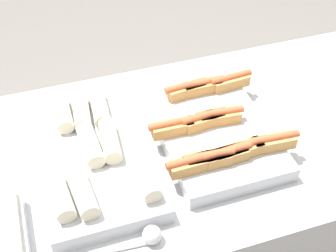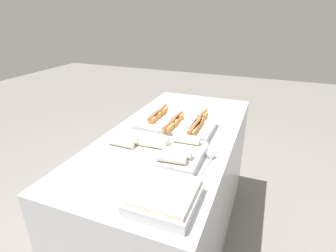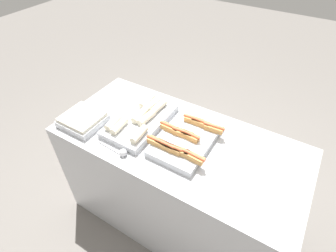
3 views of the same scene
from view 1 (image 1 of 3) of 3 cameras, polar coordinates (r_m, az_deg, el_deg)
name	(u,v)px [view 1 (image 1 of 3)]	position (r m, az deg, el deg)	size (l,w,h in m)	color
counter	(188,228)	(1.80, 2.50, -12.35)	(1.68, 0.79, 0.94)	#B7BABF
tray_hotdogs	(212,128)	(1.42, 5.39, -0.24)	(0.40, 0.50, 0.10)	#B7BABF
tray_wraps	(93,154)	(1.35, -9.18, -3.38)	(0.31, 0.54, 0.10)	#B7BABF
serving_spoon_near	(145,237)	(1.18, -2.77, -13.40)	(0.24, 0.05, 0.05)	silver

